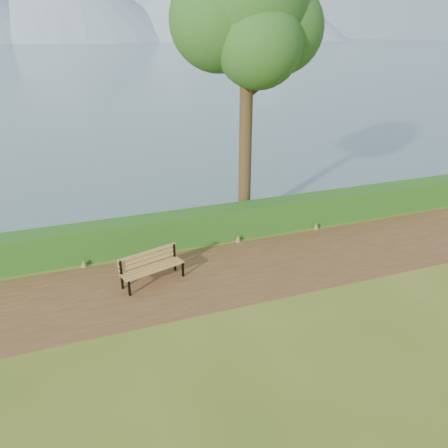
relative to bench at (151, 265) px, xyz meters
name	(u,v)px	position (x,y,z in m)	size (l,w,h in m)	color
ground	(212,282)	(1.52, -0.59, -0.50)	(140.00, 140.00, 0.00)	#4F5E1B
path	(208,276)	(1.52, -0.29, -0.49)	(40.00, 3.40, 0.01)	#4E311A
hedge	(185,228)	(1.52, 2.01, 0.00)	(32.00, 0.85, 1.00)	#1F4914
water	(57,46)	(1.52, 259.41, -0.49)	(700.00, 510.00, 0.00)	#405467
mountains	(37,4)	(-7.66, 405.46, 27.20)	(585.00, 190.00, 70.00)	gray
bench	(151,265)	(0.00, 0.00, 0.00)	(1.79, 0.98, 0.87)	black
tree	(248,13)	(3.86, 2.81, 6.24)	(4.71, 3.97, 9.07)	#352415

